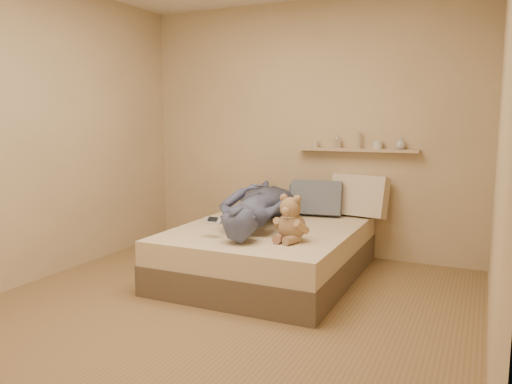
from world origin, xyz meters
The scene contains 10 objects.
room centered at (0.00, 0.00, 1.30)m, with size 3.80×3.80×3.80m.
bed centered at (0.00, 0.93, 0.22)m, with size 1.50×1.90×0.45m.
game_console centered at (-0.25, 0.37, 0.59)m, with size 0.16×0.07×0.05m.
teddy_bear centered at (0.36, 0.51, 0.60)m, with size 0.31×0.30×0.37m.
dark_plush centered at (-0.48, 1.68, 0.57)m, with size 0.18×0.18×0.27m.
pillow_cream centered at (0.61, 1.76, 0.65)m, with size 0.55×0.16×0.40m, color beige.
pillow_grey centered at (0.21, 1.62, 0.62)m, with size 0.50×0.14×0.34m, color slate.
person centered at (-0.11, 0.95, 0.64)m, with size 0.59×1.62×0.39m, color #475370.
wall_shelf centered at (0.55, 1.84, 1.10)m, with size 1.20×0.12×0.03m, color tan.
shelf_bottles centered at (0.69, 1.84, 1.17)m, with size 0.94×0.11×0.17m.
Camera 1 is at (1.73, -3.07, 1.39)m, focal length 35.00 mm.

